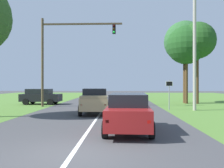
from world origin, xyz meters
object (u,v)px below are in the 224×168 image
Objects in this scene: keep_moving_sign at (169,91)px; extra_tree_1 at (186,45)px; pickup_truck_lead at (95,101)px; red_suv_near at (128,111)px; crossing_suv_far at (41,96)px; oak_tree_right at (185,42)px; traffic_light at (62,48)px; extra_tree_2 at (197,41)px; utility_pole_right at (195,54)px.

extra_tree_1 is (3.35, 6.85, 5.09)m from keep_moving_sign.
keep_moving_sign is at bearing 24.04° from pickup_truck_lead.
extra_tree_1 is at bearing 66.17° from red_suv_near.
crossing_suv_far is (-13.09, 5.22, -0.78)m from keep_moving_sign.
pickup_truck_lead is 0.52× the size of oak_tree_right.
keep_moving_sign is 0.27× the size of oak_tree_right.
pickup_truck_lead is 6.81m from keep_moving_sign.
traffic_light is 6.34m from crossing_suv_far.
oak_tree_right is at bearing 67.16° from red_suv_near.
extra_tree_2 is (8.37, 16.07, 6.22)m from red_suv_near.
crossing_suv_far is at bearing 121.99° from red_suv_near.
pickup_truck_lead is 1.94× the size of keep_moving_sign.
traffic_light is 0.97× the size of extra_tree_1.
utility_pole_right is 1.03× the size of extra_tree_2.
oak_tree_right is at bearing 8.67° from crossing_suv_far.
red_suv_near is 0.53× the size of extra_tree_1.
utility_pole_right is (15.16, -5.61, 3.89)m from crossing_suv_far.
keep_moving_sign is at bearing -21.75° from crossing_suv_far.
pickup_truck_lead is 15.55m from oak_tree_right.
oak_tree_right is 1.62m from extra_tree_2.
oak_tree_right is 1.03m from extra_tree_1.
crossing_suv_far is (-16.49, -2.51, -6.38)m from oak_tree_right.
traffic_light is at bearing -41.41° from crossing_suv_far.
keep_moving_sign is 0.60× the size of crossing_suv_far.
extra_tree_1 is (13.40, 4.31, 0.99)m from traffic_light.
utility_pole_right is at bearing -100.10° from extra_tree_1.
red_suv_near is at bearing -123.02° from utility_pole_right.
extra_tree_1 is at bearing -92.66° from oak_tree_right.
red_suv_near is 10.31m from keep_moving_sign.
extra_tree_1 reaches higher than traffic_light.
utility_pole_right reaches higher than traffic_light.
oak_tree_right is at bearing 47.60° from pickup_truck_lead.
oak_tree_right is at bearing 87.34° from extra_tree_1.
utility_pole_right reaches higher than red_suv_near.
extra_tree_1 is (1.29, 7.23, 1.97)m from utility_pole_right.
keep_moving_sign is at bearing 169.44° from utility_pole_right.
oak_tree_right is 8.60m from utility_pole_right.
pickup_truck_lead is 10.55m from crossing_suv_far.
traffic_light is 14.49m from oak_tree_right.
extra_tree_1 is (16.44, 1.62, 5.86)m from crossing_suv_far.
oak_tree_right reaches higher than extra_tree_1.
oak_tree_right is (7.27, 17.26, 6.33)m from red_suv_near.
extra_tree_1 is at bearing 63.90° from keep_moving_sign.
traffic_light is 11.14m from keep_moving_sign.
utility_pole_right reaches higher than crossing_suv_far.
utility_pole_right is at bearing 16.05° from pickup_truck_lead.
pickup_truck_lead reaches higher than crossing_suv_far.
pickup_truck_lead is at bearing -49.14° from crossing_suv_far.
keep_moving_sign is at bearing 67.86° from red_suv_near.
crossing_suv_far is at bearing -175.70° from extra_tree_2.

